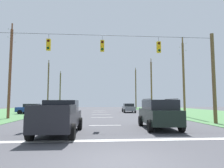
{
  "coord_description": "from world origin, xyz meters",
  "views": [
    {
      "loc": [
        -0.7,
        -6.24,
        1.87
      ],
      "look_at": [
        0.64,
        10.52,
        3.37
      ],
      "focal_mm": 31.54,
      "sensor_mm": 36.0,
      "label": 1
    }
  ],
  "objects": [
    {
      "name": "overhead_signal_span",
      "position": [
        0.18,
        9.81,
        4.29
      ],
      "size": [
        18.6,
        0.31,
        7.81
      ],
      "color": "brown",
      "rests_on": "ground"
    },
    {
      "name": "lane_dash_1",
      "position": [
        0.0,
        17.13,
        0.0
      ],
      "size": [
        2.5,
        0.15,
        0.01
      ],
      "primitive_type": "cube",
      "rotation": [
        0.0,
        0.0,
        1.57
      ],
      "color": "white",
      "rests_on": "ground"
    },
    {
      "name": "utility_pole_distant_right",
      "position": [
        -9.92,
        32.08,
        4.82
      ],
      "size": [
        0.26,
        1.67,
        9.85
      ],
      "color": "brown",
      "rests_on": "ground"
    },
    {
      "name": "stop_bar_stripe",
      "position": [
        0.0,
        3.38,
        0.0
      ],
      "size": [
        15.78,
        0.45,
        0.01
      ],
      "primitive_type": "cube",
      "color": "white",
      "rests_on": "ground"
    },
    {
      "name": "lane_dash_0",
      "position": [
        0.0,
        9.38,
        0.0
      ],
      "size": [
        2.5,
        0.15,
        0.01
      ],
      "primitive_type": "cube",
      "rotation": [
        0.0,
        0.0,
        1.57
      ],
      "color": "white",
      "rests_on": "ground"
    },
    {
      "name": "pickup_truck",
      "position": [
        -2.82,
        5.5,
        0.97
      ],
      "size": [
        2.36,
        5.43,
        1.95
      ],
      "color": "black",
      "rests_on": "ground"
    },
    {
      "name": "utility_pole_near_left",
      "position": [
        10.04,
        46.67,
        5.42
      ],
      "size": [
        0.32,
        1.58,
        11.13
      ],
      "color": "brown",
      "rests_on": "ground"
    },
    {
      "name": "suv_black",
      "position": [
        3.63,
        7.24,
        1.06
      ],
      "size": [
        2.41,
        4.89,
        2.05
      ],
      "color": "black",
      "rests_on": "ground"
    },
    {
      "name": "distant_car_oncoming",
      "position": [
        -10.43,
        24.55,
        0.79
      ],
      "size": [
        4.3,
        2.02,
        1.52
      ],
      "color": "navy",
      "rests_on": "ground"
    },
    {
      "name": "lane_dash_4",
      "position": [
        0.0,
        33.62,
        0.0
      ],
      "size": [
        2.5,
        0.15,
        0.01
      ],
      "primitive_type": "cube",
      "rotation": [
        0.0,
        0.0,
        1.57
      ],
      "color": "white",
      "rests_on": "ground"
    },
    {
      "name": "distant_car_crossing_white",
      "position": [
        9.69,
        25.88,
        0.79
      ],
      "size": [
        2.03,
        4.31,
        1.52
      ],
      "color": "silver",
      "rests_on": "ground"
    },
    {
      "name": "utility_pole_mid_right",
      "position": [
        10.05,
        17.09,
        4.95
      ],
      "size": [
        0.27,
        1.93,
        9.93
      ],
      "color": "brown",
      "rests_on": "ground"
    },
    {
      "name": "utility_pole_far_left",
      "position": [
        -10.33,
        16.31,
        5.33
      ],
      "size": [
        0.29,
        1.92,
        10.75
      ],
      "color": "brown",
      "rests_on": "ground"
    },
    {
      "name": "utility_pole_far_right",
      "position": [
        10.46,
        32.82,
        5.13
      ],
      "size": [
        0.3,
        1.95,
        10.69
      ],
      "color": "brown",
      "rests_on": "ground"
    },
    {
      "name": "lane_dash_3",
      "position": [
        0.0,
        27.75,
        0.0
      ],
      "size": [
        2.5,
        0.15,
        0.01
      ],
      "primitive_type": "cube",
      "rotation": [
        0.0,
        0.0,
        1.57
      ],
      "color": "white",
      "rests_on": "ground"
    },
    {
      "name": "distant_car_far_parked",
      "position": [
        4.86,
        27.52,
        0.79
      ],
      "size": [
        2.1,
        4.34,
        1.52
      ],
      "color": "slate",
      "rests_on": "ground"
    },
    {
      "name": "utility_pole_distant_left",
      "position": [
        -10.27,
        46.54,
        4.81
      ],
      "size": [
        0.32,
        1.62,
        9.93
      ],
      "color": "brown",
      "rests_on": "ground"
    },
    {
      "name": "ground_plane",
      "position": [
        0.0,
        0.0,
        0.0
      ],
      "size": [
        120.0,
        120.0,
        0.0
      ],
      "primitive_type": "plane",
      "color": "#3D3D42"
    },
    {
      "name": "lane_dash_2",
      "position": [
        0.0,
        21.93,
        0.0
      ],
      "size": [
        2.5,
        0.15,
        0.01
      ],
      "primitive_type": "cube",
      "rotation": [
        0.0,
        0.0,
        1.57
      ],
      "color": "white",
      "rests_on": "ground"
    }
  ]
}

